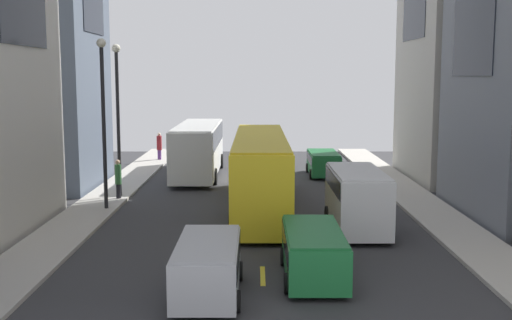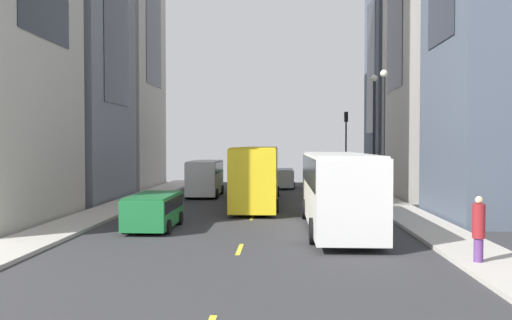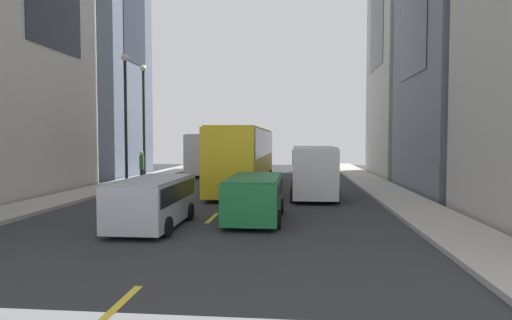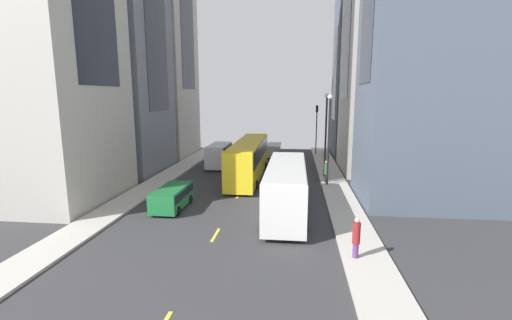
{
  "view_description": "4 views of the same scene",
  "coord_description": "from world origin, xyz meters",
  "px_view_note": "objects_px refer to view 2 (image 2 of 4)",
  "views": [
    {
      "loc": [
        -0.22,
        -32.34,
        6.44
      ],
      "look_at": [
        -0.07,
        4.34,
        1.53
      ],
      "focal_mm": 44.24,
      "sensor_mm": 36.0,
      "label": 1
    },
    {
      "loc": [
        -1.46,
        31.56,
        3.76
      ],
      "look_at": [
        -0.16,
        3.35,
        2.93
      ],
      "focal_mm": 37.56,
      "sensor_mm": 36.0,
      "label": 2
    },
    {
      "loc": [
        3.12,
        -28.05,
        2.93
      ],
      "look_at": [
        0.23,
        2.1,
        1.47
      ],
      "focal_mm": 29.73,
      "sensor_mm": 36.0,
      "label": 3
    },
    {
      "loc": [
        -4.5,
        31.48,
        7.97
      ],
      "look_at": [
        -1.44,
        4.34,
        2.94
      ],
      "focal_mm": 24.7,
      "sensor_mm": 36.0,
      "label": 4
    }
  ],
  "objects_px": {
    "city_bus_white": "(337,184)",
    "pedestrian_walking_far": "(380,187)",
    "pedestrian_crossing_near": "(479,227)",
    "traffic_light_near_corner": "(346,135)",
    "car_green_0": "(244,178)",
    "streetcar_yellow": "(258,170)",
    "car_green_1": "(154,209)",
    "car_silver_2": "(283,177)",
    "delivery_van_white": "(205,176)"
  },
  "relations": [
    {
      "from": "car_silver_2",
      "to": "car_green_1",
      "type": "bearing_deg",
      "value": 75.57
    },
    {
      "from": "pedestrian_walking_far",
      "to": "pedestrian_crossing_near",
      "type": "bearing_deg",
      "value": -53.02
    },
    {
      "from": "streetcar_yellow",
      "to": "pedestrian_walking_far",
      "type": "distance_m",
      "value": 7.63
    },
    {
      "from": "streetcar_yellow",
      "to": "pedestrian_crossing_near",
      "type": "bearing_deg",
      "value": 113.68
    },
    {
      "from": "car_green_0",
      "to": "pedestrian_crossing_near",
      "type": "height_order",
      "value": "pedestrian_crossing_near"
    },
    {
      "from": "pedestrian_walking_far",
      "to": "traffic_light_near_corner",
      "type": "bearing_deg",
      "value": 126.37
    },
    {
      "from": "car_silver_2",
      "to": "city_bus_white",
      "type": "bearing_deg",
      "value": 95.86
    },
    {
      "from": "pedestrian_walking_far",
      "to": "car_green_1",
      "type": "bearing_deg",
      "value": -107.53
    },
    {
      "from": "streetcar_yellow",
      "to": "car_green_0",
      "type": "distance_m",
      "value": 10.81
    },
    {
      "from": "streetcar_yellow",
      "to": "car_green_1",
      "type": "xyz_separation_m",
      "value": [
        4.17,
        10.35,
        -1.22
      ]
    },
    {
      "from": "pedestrian_crossing_near",
      "to": "traffic_light_near_corner",
      "type": "distance_m",
      "value": 31.69
    },
    {
      "from": "car_green_0",
      "to": "streetcar_yellow",
      "type": "bearing_deg",
      "value": 98.71
    },
    {
      "from": "car_green_1",
      "to": "city_bus_white",
      "type": "bearing_deg",
      "value": -179.33
    },
    {
      "from": "delivery_van_white",
      "to": "car_green_1",
      "type": "relative_size",
      "value": 1.22
    },
    {
      "from": "delivery_van_white",
      "to": "car_green_1",
      "type": "height_order",
      "value": "delivery_van_white"
    },
    {
      "from": "city_bus_white",
      "to": "streetcar_yellow",
      "type": "xyz_separation_m",
      "value": [
        3.93,
        -10.26,
        0.12
      ]
    },
    {
      "from": "car_green_1",
      "to": "pedestrian_walking_far",
      "type": "distance_m",
      "value": 14.25
    },
    {
      "from": "streetcar_yellow",
      "to": "car_green_0",
      "type": "relative_size",
      "value": 3.12
    },
    {
      "from": "city_bus_white",
      "to": "pedestrian_walking_far",
      "type": "height_order",
      "value": "city_bus_white"
    },
    {
      "from": "car_green_0",
      "to": "pedestrian_walking_far",
      "type": "relative_size",
      "value": 2.26
    },
    {
      "from": "car_silver_2",
      "to": "delivery_van_white",
      "type": "bearing_deg",
      "value": 53.99
    },
    {
      "from": "car_green_0",
      "to": "pedestrian_crossing_near",
      "type": "xyz_separation_m",
      "value": [
        -9.15,
        27.77,
        0.27
      ]
    },
    {
      "from": "pedestrian_crossing_near",
      "to": "traffic_light_near_corner",
      "type": "height_order",
      "value": "traffic_light_near_corner"
    },
    {
      "from": "streetcar_yellow",
      "to": "city_bus_white",
      "type": "bearing_deg",
      "value": 110.98
    },
    {
      "from": "car_green_1",
      "to": "traffic_light_near_corner",
      "type": "distance_m",
      "value": 27.48
    },
    {
      "from": "traffic_light_near_corner",
      "to": "streetcar_yellow",
      "type": "bearing_deg",
      "value": 63.08
    },
    {
      "from": "pedestrian_crossing_near",
      "to": "car_green_1",
      "type": "bearing_deg",
      "value": -113.53
    },
    {
      "from": "car_green_1",
      "to": "pedestrian_crossing_near",
      "type": "relative_size",
      "value": 2.16
    },
    {
      "from": "car_green_1",
      "to": "pedestrian_walking_far",
      "type": "height_order",
      "value": "pedestrian_walking_far"
    },
    {
      "from": "car_green_1",
      "to": "traffic_light_near_corner",
      "type": "height_order",
      "value": "traffic_light_near_corner"
    },
    {
      "from": "city_bus_white",
      "to": "pedestrian_crossing_near",
      "type": "distance_m",
      "value": 7.82
    },
    {
      "from": "car_green_1",
      "to": "pedestrian_crossing_near",
      "type": "bearing_deg",
      "value": 149.81
    },
    {
      "from": "pedestrian_walking_far",
      "to": "car_silver_2",
      "type": "bearing_deg",
      "value": 148.18
    },
    {
      "from": "streetcar_yellow",
      "to": "car_silver_2",
      "type": "distance_m",
      "value": 12.36
    },
    {
      "from": "traffic_light_near_corner",
      "to": "city_bus_white",
      "type": "bearing_deg",
      "value": 82.25
    },
    {
      "from": "streetcar_yellow",
      "to": "car_green_0",
      "type": "xyz_separation_m",
      "value": [
        1.63,
        -10.62,
        -1.18
      ]
    },
    {
      "from": "pedestrian_walking_far",
      "to": "traffic_light_near_corner",
      "type": "distance_m",
      "value": 16.62
    },
    {
      "from": "car_green_1",
      "to": "traffic_light_near_corner",
      "type": "xyz_separation_m",
      "value": [
        -11.45,
        -24.7,
        3.72
      ]
    },
    {
      "from": "city_bus_white",
      "to": "car_green_1",
      "type": "bearing_deg",
      "value": 0.67
    },
    {
      "from": "delivery_van_white",
      "to": "pedestrian_walking_far",
      "type": "height_order",
      "value": "delivery_van_white"
    },
    {
      "from": "delivery_van_white",
      "to": "traffic_light_near_corner",
      "type": "bearing_deg",
      "value": -138.76
    },
    {
      "from": "pedestrian_crossing_near",
      "to": "car_silver_2",
      "type": "bearing_deg",
      "value": -161.99
    },
    {
      "from": "city_bus_white",
      "to": "pedestrian_walking_far",
      "type": "relative_size",
      "value": 5.48
    },
    {
      "from": "streetcar_yellow",
      "to": "car_silver_2",
      "type": "relative_size",
      "value": 3.27
    },
    {
      "from": "streetcar_yellow",
      "to": "delivery_van_white",
      "type": "xyz_separation_m",
      "value": [
        3.98,
        -4.47,
        -0.61
      ]
    },
    {
      "from": "pedestrian_walking_far",
      "to": "pedestrian_crossing_near",
      "type": "xyz_separation_m",
      "value": [
        -0.2,
        15.23,
        -0.01
      ]
    },
    {
      "from": "city_bus_white",
      "to": "pedestrian_walking_far",
      "type": "distance_m",
      "value": 9.03
    },
    {
      "from": "streetcar_yellow",
      "to": "traffic_light_near_corner",
      "type": "height_order",
      "value": "traffic_light_near_corner"
    },
    {
      "from": "city_bus_white",
      "to": "streetcar_yellow",
      "type": "relative_size",
      "value": 0.77
    },
    {
      "from": "city_bus_white",
      "to": "pedestrian_crossing_near",
      "type": "bearing_deg",
      "value": 117.48
    }
  ]
}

